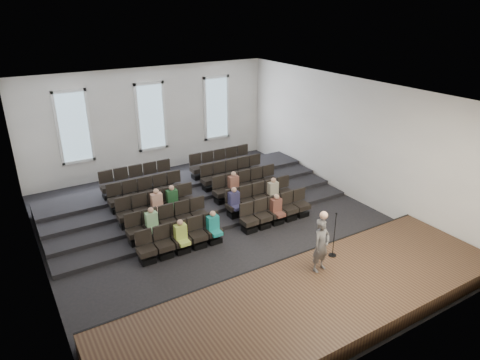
% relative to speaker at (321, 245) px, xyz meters
% --- Properties ---
extents(ground, '(14.00, 14.00, 0.00)m').
position_rel_speaker_xyz_m(ground, '(-0.80, 4.30, -1.32)').
color(ground, black).
rests_on(ground, ground).
extents(ceiling, '(12.00, 14.00, 0.02)m').
position_rel_speaker_xyz_m(ceiling, '(-0.80, 4.30, 3.69)').
color(ceiling, white).
rests_on(ceiling, ground).
extents(wall_back, '(12.00, 0.04, 5.00)m').
position_rel_speaker_xyz_m(wall_back, '(-0.80, 11.32, 1.18)').
color(wall_back, white).
rests_on(wall_back, ground).
extents(wall_front, '(12.00, 0.04, 5.00)m').
position_rel_speaker_xyz_m(wall_front, '(-0.80, -2.72, 1.18)').
color(wall_front, white).
rests_on(wall_front, ground).
extents(wall_left, '(0.04, 14.00, 5.00)m').
position_rel_speaker_xyz_m(wall_left, '(-6.82, 4.30, 1.18)').
color(wall_left, white).
rests_on(wall_left, ground).
extents(wall_right, '(0.04, 14.00, 5.00)m').
position_rel_speaker_xyz_m(wall_right, '(5.22, 4.30, 1.18)').
color(wall_right, white).
rests_on(wall_right, ground).
extents(stage, '(11.80, 3.60, 0.50)m').
position_rel_speaker_xyz_m(stage, '(-0.80, -0.80, -1.07)').
color(stage, '#49331F').
rests_on(stage, ground).
extents(stage_lip, '(11.80, 0.06, 0.52)m').
position_rel_speaker_xyz_m(stage_lip, '(-0.80, 0.97, -1.07)').
color(stage_lip, black).
rests_on(stage_lip, ground).
extents(risers, '(11.80, 4.80, 0.60)m').
position_rel_speaker_xyz_m(risers, '(-0.80, 7.47, -1.12)').
color(risers, black).
rests_on(risers, ground).
extents(seating_rows, '(6.80, 4.70, 1.67)m').
position_rel_speaker_xyz_m(seating_rows, '(-0.80, 5.84, -0.64)').
color(seating_rows, black).
rests_on(seating_rows, ground).
extents(windows, '(8.44, 0.10, 3.24)m').
position_rel_speaker_xyz_m(windows, '(-0.80, 11.25, 1.38)').
color(windows, white).
rests_on(windows, wall_back).
extents(audience, '(5.45, 2.64, 1.10)m').
position_rel_speaker_xyz_m(audience, '(-1.02, 4.75, -0.49)').
color(audience, '#B8D254').
rests_on(audience, seating_rows).
extents(speaker, '(0.65, 0.48, 1.63)m').
position_rel_speaker_xyz_m(speaker, '(0.00, 0.00, 0.00)').
color(speaker, '#565351').
rests_on(speaker, stage).
extents(mic_stand, '(0.25, 0.25, 1.48)m').
position_rel_speaker_xyz_m(mic_stand, '(0.84, 0.37, -0.38)').
color(mic_stand, black).
rests_on(mic_stand, stage).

